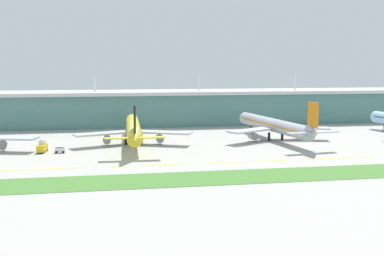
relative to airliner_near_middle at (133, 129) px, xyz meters
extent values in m
plane|color=#A8A59E|center=(39.23, -44.34, -6.46)|extent=(600.00, 600.00, 0.00)
cube|color=slate|center=(39.23, 65.34, 2.07)|extent=(280.00, 28.00, 17.05)
cube|color=silver|center=(39.23, 65.34, 11.49)|extent=(288.00, 34.00, 1.80)
cylinder|color=silver|center=(-16.77, 59.74, 16.89)|extent=(0.90, 0.90, 9.00)
cylinder|color=silver|center=(39.23, 59.74, 16.89)|extent=(0.90, 0.90, 9.00)
cylinder|color=silver|center=(95.23, 59.74, 16.89)|extent=(0.90, 0.90, 9.00)
cube|color=#B7BABF|center=(-48.67, -8.88, -1.26)|extent=(24.94, 12.73, 0.70)
cylinder|color=gray|center=(-50.04, -7.60, -4.06)|extent=(3.73, 4.86, 3.20)
cylinder|color=yellow|center=(0.05, 1.49, 0.04)|extent=(7.94, 61.97, 5.80)
cone|color=yellow|center=(1.19, 34.37, 0.04)|extent=(5.65, 4.19, 5.51)
cone|color=yellow|center=(-1.12, -32.39, 1.24)|extent=(5.16, 6.79, 5.72)
cube|color=black|center=(-1.09, -31.39, 7.69)|extent=(0.92, 6.42, 9.50)
cube|color=yellow|center=(-6.60, -31.70, 1.04)|extent=(10.11, 3.55, 0.36)
cube|color=yellow|center=(4.39, -32.08, 1.04)|extent=(10.11, 3.55, 0.36)
cube|color=#B7BABF|center=(-12.09, -2.51, -1.26)|extent=(24.88, 14.60, 0.70)
cylinder|color=gray|center=(-10.85, -1.11, -4.06)|extent=(3.35, 4.61, 3.20)
cube|color=#B7BABF|center=(11.89, -3.34, -1.26)|extent=(24.69, 15.97, 0.70)
cylinder|color=gray|center=(10.74, -1.86, -4.06)|extent=(3.35, 4.61, 3.20)
cylinder|color=black|center=(0.86, 24.66, -4.66)|extent=(0.70, 0.70, 3.60)
cylinder|color=black|center=(-3.25, -1.39, -4.66)|extent=(1.10, 1.10, 3.60)
cylinder|color=black|center=(3.15, -1.62, -4.66)|extent=(1.10, 1.10, 3.60)
cube|color=black|center=(0.05, 1.49, 0.44)|extent=(7.77, 55.79, 0.60)
cylinder|color=#ADB2BC|center=(61.48, 2.34, 0.04)|extent=(13.58, 60.83, 5.80)
cone|color=#ADB2BC|center=(57.31, 34.36, 0.04)|extent=(5.98, 4.68, 5.51)
cone|color=#ADB2BC|center=(65.78, -30.68, 1.24)|extent=(5.74, 7.21, 5.72)
cube|color=orange|center=(65.65, -29.69, 7.69)|extent=(1.52, 6.44, 9.50)
cube|color=#ADB2BC|center=(60.26, -30.89, 1.04)|extent=(10.33, 4.46, 0.36)
cube|color=#ADB2BC|center=(71.17, -29.47, 1.04)|extent=(10.33, 4.46, 0.36)
cube|color=#B7BABF|center=(50.15, -3.60, -1.26)|extent=(24.25, 17.71, 0.70)
cylinder|color=gray|center=(51.16, -2.02, -4.06)|extent=(3.75, 4.88, 3.20)
cube|color=#B7BABF|center=(73.95, -0.50, -1.26)|extent=(24.94, 12.62, 0.70)
cylinder|color=gray|center=(72.58, 0.77, -4.06)|extent=(3.75, 4.88, 3.20)
cylinder|color=black|center=(58.55, 24.87, -4.66)|extent=(0.70, 0.70, 3.60)
cylinder|color=black|center=(58.70, -1.05, -4.66)|extent=(1.10, 1.10, 3.60)
cylinder|color=black|center=(65.04, -0.23, -4.66)|extent=(1.10, 1.10, 3.60)
cube|color=orange|center=(61.48, 2.34, 0.44)|extent=(12.83, 54.83, 0.60)
cone|color=#9ED1EA|center=(125.71, 28.92, 0.04)|extent=(6.02, 4.74, 5.51)
cylinder|color=black|center=(126.99, 19.99, -4.66)|extent=(0.70, 0.70, 3.60)
cube|color=yellow|center=(-31.77, -43.27, -6.44)|extent=(28.00, 0.70, 0.04)
cube|color=yellow|center=(2.23, -43.27, -6.44)|extent=(28.00, 0.70, 0.04)
cube|color=yellow|center=(36.23, -43.27, -6.44)|extent=(28.00, 0.70, 0.04)
cube|color=yellow|center=(70.23, -43.27, -6.44)|extent=(28.00, 0.70, 0.04)
cube|color=#477A33|center=(39.23, -64.35, -6.41)|extent=(300.00, 18.00, 0.10)
cube|color=silver|center=(-28.20, -15.16, -5.21)|extent=(3.63, 1.85, 1.60)
cube|color=silver|center=(-28.20, -15.16, -4.06)|extent=(3.27, 1.85, 0.16)
cylinder|color=black|center=(-26.93, -14.36, -6.01)|extent=(0.91, 0.36, 0.90)
cylinder|color=black|center=(-26.95, -15.98, -6.01)|extent=(0.91, 0.36, 0.90)
cylinder|color=black|center=(-29.45, -14.33, -6.01)|extent=(0.91, 0.36, 0.90)
cylinder|color=black|center=(-29.47, -15.95, -6.01)|extent=(0.91, 0.36, 0.90)
cube|color=gold|center=(-34.92, -12.73, -4.71)|extent=(3.44, 7.46, 2.60)
cylinder|color=silver|center=(-34.82, -11.93, -2.51)|extent=(2.46, 4.21, 2.00)
cylinder|color=black|center=(-34.06, -15.37, -6.01)|extent=(0.45, 0.94, 0.90)
cylinder|color=black|center=(-36.38, -15.09, -6.01)|extent=(0.45, 0.94, 0.90)
cylinder|color=black|center=(-33.46, -10.37, -6.01)|extent=(0.45, 0.94, 0.90)
cylinder|color=black|center=(-35.78, -10.09, -6.01)|extent=(0.45, 0.94, 0.90)
camera|label=1|loc=(-9.90, -194.11, 25.47)|focal=43.90mm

